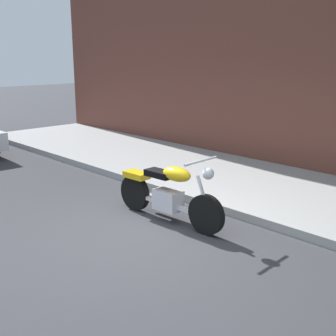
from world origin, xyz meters
TOP-DOWN VIEW (x-y plane):
  - ground_plane at (0.00, 0.00)m, footprint 60.00×60.00m
  - sidewalk at (0.00, 3.11)m, footprint 18.26×3.15m
  - motorcycle at (-0.23, 0.69)m, footprint 2.13×0.70m

SIDE VIEW (x-z plane):
  - ground_plane at x=0.00m, z-range 0.00..0.00m
  - sidewalk at x=0.00m, z-range 0.00..0.14m
  - motorcycle at x=-0.23m, z-range -0.09..1.01m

